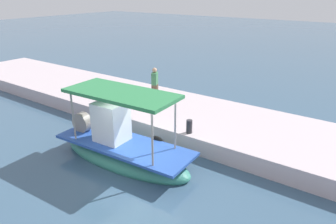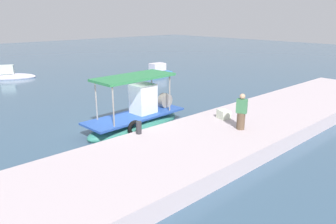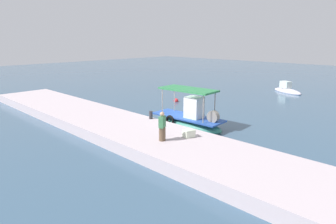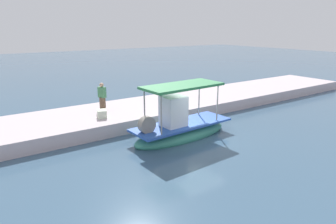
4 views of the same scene
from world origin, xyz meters
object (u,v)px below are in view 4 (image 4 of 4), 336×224
main_fishing_boat (180,128)px  fisherman_near_bollard (102,98)px  mooring_bollard (179,105)px  cargo_crate (102,114)px

main_fishing_boat → fisherman_near_bollard: 5.29m
mooring_bollard → fisherman_near_bollard: bearing=-34.8°
fisherman_near_bollard → mooring_bollard: bearing=145.2°
fisherman_near_bollard → cargo_crate: 1.68m
cargo_crate → main_fishing_boat: bearing=130.2°
cargo_crate → fisherman_near_bollard: bearing=-114.2°
main_fishing_boat → fisherman_near_bollard: main_fishing_boat is taller
fisherman_near_bollard → cargo_crate: (0.65, 1.45, -0.52)m
mooring_bollard → cargo_crate: (4.33, -1.10, -0.06)m
fisherman_near_bollard → cargo_crate: size_ratio=2.72×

